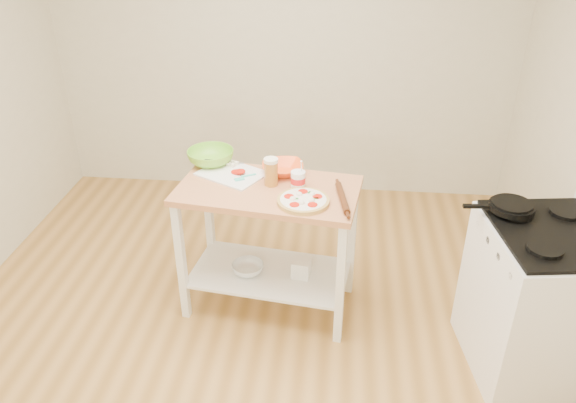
% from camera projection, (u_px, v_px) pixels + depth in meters
% --- Properties ---
extents(room_shell, '(4.04, 4.54, 2.74)m').
position_uv_depth(room_shell, '(234.00, 156.00, 2.79)').
color(room_shell, '#B68443').
rests_on(room_shell, ground).
extents(prep_island, '(1.18, 0.75, 0.90)m').
position_uv_depth(prep_island, '(269.00, 223.00, 3.58)').
color(prep_island, tan).
rests_on(prep_island, ground).
extents(gas_stove, '(0.73, 0.82, 1.11)m').
position_uv_depth(gas_stove, '(537.00, 301.00, 3.17)').
color(gas_stove, white).
rests_on(gas_stove, ground).
extents(skillet, '(0.39, 0.25, 0.03)m').
position_uv_depth(skillet, '(510.00, 207.00, 3.10)').
color(skillet, black).
rests_on(skillet, gas_stove).
extents(pizza, '(0.31, 0.31, 0.05)m').
position_uv_depth(pizza, '(303.00, 200.00, 3.28)').
color(pizza, tan).
rests_on(pizza, prep_island).
extents(cutting_board, '(0.50, 0.46, 0.04)m').
position_uv_depth(cutting_board, '(232.00, 173.00, 3.61)').
color(cutting_board, white).
rests_on(cutting_board, prep_island).
extents(spatula, '(0.13, 0.11, 0.01)m').
position_uv_depth(spatula, '(244.00, 177.00, 3.54)').
color(spatula, '#41CEB8').
rests_on(spatula, cutting_board).
extents(knife, '(0.27, 0.03, 0.01)m').
position_uv_depth(knife, '(219.00, 162.00, 3.74)').
color(knife, silver).
rests_on(knife, cutting_board).
extents(orange_bowl, '(0.31, 0.31, 0.06)m').
position_uv_depth(orange_bowl, '(283.00, 169.00, 3.61)').
color(orange_bowl, '#FF5B1F').
rests_on(orange_bowl, prep_island).
extents(green_bowl, '(0.36, 0.36, 0.10)m').
position_uv_depth(green_bowl, '(211.00, 157.00, 3.73)').
color(green_bowl, '#74BF30').
rests_on(green_bowl, prep_island).
extents(beer_pint, '(0.09, 0.09, 0.18)m').
position_uv_depth(beer_pint, '(271.00, 172.00, 3.44)').
color(beer_pint, '#AB6E28').
rests_on(beer_pint, prep_island).
extents(yogurt_tub, '(0.09, 0.09, 0.20)m').
position_uv_depth(yogurt_tub, '(298.00, 180.00, 3.42)').
color(yogurt_tub, white).
rests_on(yogurt_tub, prep_island).
extents(rolling_pin, '(0.10, 0.35, 0.04)m').
position_uv_depth(rolling_pin, '(342.00, 198.00, 3.29)').
color(rolling_pin, '#4F2612').
rests_on(rolling_pin, prep_island).
extents(shelf_glass_bowl, '(0.29, 0.29, 0.07)m').
position_uv_depth(shelf_glass_bowl, '(248.00, 268.00, 3.74)').
color(shelf_glass_bowl, silver).
rests_on(shelf_glass_bowl, prep_island).
extents(shelf_bin, '(0.13, 0.13, 0.12)m').
position_uv_depth(shelf_bin, '(301.00, 268.00, 3.70)').
color(shelf_bin, white).
rests_on(shelf_bin, prep_island).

